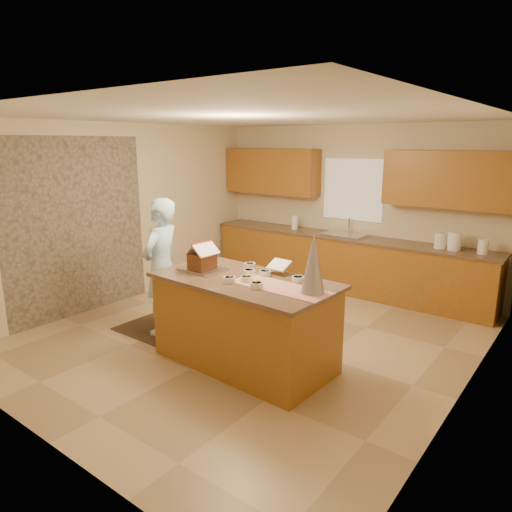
% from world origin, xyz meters
% --- Properties ---
extents(floor, '(5.50, 5.50, 0.00)m').
position_xyz_m(floor, '(0.00, 0.00, 0.00)').
color(floor, tan).
rests_on(floor, ground).
extents(ceiling, '(5.50, 5.50, 0.00)m').
position_xyz_m(ceiling, '(0.00, 0.00, 2.70)').
color(ceiling, silver).
rests_on(ceiling, floor).
extents(wall_back, '(5.50, 5.50, 0.00)m').
position_xyz_m(wall_back, '(0.00, 2.75, 1.35)').
color(wall_back, beige).
rests_on(wall_back, floor).
extents(wall_front, '(5.50, 5.50, 0.00)m').
position_xyz_m(wall_front, '(0.00, -2.75, 1.35)').
color(wall_front, beige).
rests_on(wall_front, floor).
extents(wall_left, '(5.50, 5.50, 0.00)m').
position_xyz_m(wall_left, '(-2.50, 0.00, 1.35)').
color(wall_left, beige).
rests_on(wall_left, floor).
extents(wall_right, '(5.50, 5.50, 0.00)m').
position_xyz_m(wall_right, '(2.50, 0.00, 1.35)').
color(wall_right, beige).
rests_on(wall_right, floor).
extents(stone_accent, '(0.00, 2.50, 2.50)m').
position_xyz_m(stone_accent, '(-2.48, -0.80, 1.25)').
color(stone_accent, gray).
rests_on(stone_accent, wall_left).
extents(window_curtain, '(1.05, 0.03, 1.00)m').
position_xyz_m(window_curtain, '(0.00, 2.72, 1.65)').
color(window_curtain, white).
rests_on(window_curtain, wall_back).
extents(back_counter_base, '(4.80, 0.60, 0.88)m').
position_xyz_m(back_counter_base, '(0.00, 2.45, 0.44)').
color(back_counter_base, '#9B5D20').
rests_on(back_counter_base, floor).
extents(back_counter_top, '(4.85, 0.63, 0.04)m').
position_xyz_m(back_counter_top, '(0.00, 2.45, 0.90)').
color(back_counter_top, brown).
rests_on(back_counter_top, back_counter_base).
extents(upper_cabinet_left, '(1.85, 0.35, 0.80)m').
position_xyz_m(upper_cabinet_left, '(-1.55, 2.57, 1.90)').
color(upper_cabinet_left, '#975E20').
rests_on(upper_cabinet_left, wall_back).
extents(upper_cabinet_right, '(1.85, 0.35, 0.80)m').
position_xyz_m(upper_cabinet_right, '(1.55, 2.57, 1.90)').
color(upper_cabinet_right, '#975E20').
rests_on(upper_cabinet_right, wall_back).
extents(sink, '(0.70, 0.45, 0.12)m').
position_xyz_m(sink, '(0.00, 2.45, 0.89)').
color(sink, silver).
rests_on(sink, back_counter_top).
extents(faucet, '(0.03, 0.03, 0.28)m').
position_xyz_m(faucet, '(0.00, 2.63, 1.06)').
color(faucet, silver).
rests_on(faucet, back_counter_top).
extents(island_base, '(1.97, 1.05, 0.94)m').
position_xyz_m(island_base, '(0.38, -0.64, 0.47)').
color(island_base, '#9B5D20').
rests_on(island_base, floor).
extents(island_top, '(2.06, 1.14, 0.04)m').
position_xyz_m(island_top, '(0.38, -0.64, 0.96)').
color(island_top, brown).
rests_on(island_top, island_base).
extents(table_runner, '(1.09, 0.43, 0.01)m').
position_xyz_m(table_runner, '(0.87, -0.67, 0.99)').
color(table_runner, '#B1140C').
rests_on(table_runner, island_top).
extents(baking_tray, '(0.51, 0.39, 0.03)m').
position_xyz_m(baking_tray, '(-0.21, -0.67, 1.00)').
color(baking_tray, silver).
rests_on(baking_tray, island_top).
extents(cookbook, '(0.24, 0.19, 0.10)m').
position_xyz_m(cookbook, '(0.56, -0.24, 1.08)').
color(cookbook, white).
rests_on(cookbook, island_top).
extents(tinsel_tree, '(0.25, 0.25, 0.59)m').
position_xyz_m(tinsel_tree, '(1.22, -0.63, 1.28)').
color(tinsel_tree, silver).
rests_on(tinsel_tree, island_top).
extents(rug, '(1.18, 0.77, 0.01)m').
position_xyz_m(rug, '(-1.04, -0.60, 0.01)').
color(rug, black).
rests_on(rug, floor).
extents(boy, '(0.55, 0.72, 1.74)m').
position_xyz_m(boy, '(-0.99, -0.60, 0.88)').
color(boy, '#AEDCF7').
rests_on(boy, rug).
extents(canister_a, '(0.16, 0.16, 0.22)m').
position_xyz_m(canister_a, '(1.53, 2.45, 1.03)').
color(canister_a, white).
rests_on(canister_a, back_counter_top).
extents(canister_b, '(0.18, 0.18, 0.26)m').
position_xyz_m(canister_b, '(1.73, 2.45, 1.05)').
color(canister_b, white).
rests_on(canister_b, back_counter_top).
extents(canister_c, '(0.14, 0.14, 0.20)m').
position_xyz_m(canister_c, '(2.11, 2.45, 1.02)').
color(canister_c, white).
rests_on(canister_c, back_counter_top).
extents(paper_towel, '(0.11, 0.11, 0.24)m').
position_xyz_m(paper_towel, '(-0.96, 2.45, 1.04)').
color(paper_towel, white).
rests_on(paper_towel, back_counter_top).
extents(gingerbread_house, '(0.31, 0.31, 0.30)m').
position_xyz_m(gingerbread_house, '(-0.21, -0.67, 1.13)').
color(gingerbread_house, brown).
rests_on(gingerbread_house, baking_tray).
extents(candy_bowls, '(0.87, 0.71, 0.06)m').
position_xyz_m(candy_bowls, '(0.49, -0.56, 1.02)').
color(candy_bowls, '#C78623').
rests_on(candy_bowls, island_top).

